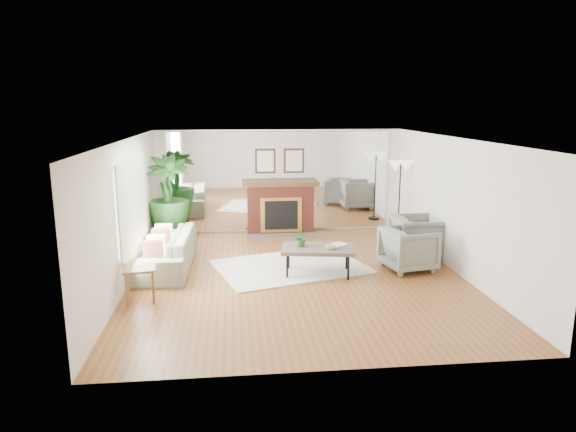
{
  "coord_description": "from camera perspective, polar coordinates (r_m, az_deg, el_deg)",
  "views": [
    {
      "loc": [
        -1.13,
        -8.97,
        3.1
      ],
      "look_at": [
        -0.1,
        0.6,
        1.0
      ],
      "focal_mm": 32.0,
      "sensor_mm": 36.0,
      "label": 1
    }
  ],
  "objects": [
    {
      "name": "area_rug",
      "position": [
        10.0,
        0.23,
        -5.63
      ],
      "size": [
        3.21,
        2.7,
        0.03
      ],
      "primitive_type": "cube",
      "rotation": [
        0.0,
        0.0,
        0.3
      ],
      "color": "silver",
      "rests_on": "ground"
    },
    {
      "name": "sofa",
      "position": [
        10.12,
        -13.42,
        -3.76
      ],
      "size": [
        1.01,
        2.44,
        0.7
      ],
      "primitive_type": "imported",
      "rotation": [
        0.0,
        0.0,
        -1.6
      ],
      "color": "gray",
      "rests_on": "ground"
    },
    {
      "name": "fruit_bowl",
      "position": [
        9.35,
        4.85,
        -3.5
      ],
      "size": [
        0.26,
        0.26,
        0.06
      ],
      "primitive_type": "imported",
      "rotation": [
        0.0,
        0.0,
        -0.13
      ],
      "color": "olive",
      "rests_on": "coffee_table"
    },
    {
      "name": "window_panel",
      "position": [
        9.71,
        -16.9,
        1.41
      ],
      "size": [
        0.04,
        2.4,
        1.5
      ],
      "primitive_type": "cube",
      "color": "#B2E09E",
      "rests_on": "wall_left"
    },
    {
      "name": "coffee_table",
      "position": [
        9.46,
        3.32,
        -3.73
      ],
      "size": [
        1.42,
        0.97,
        0.53
      ],
      "rotation": [
        0.0,
        0.0,
        -0.16
      ],
      "color": "#64574F",
      "rests_on": "ground"
    },
    {
      "name": "side_table",
      "position": [
        8.54,
        -16.17,
        -6.05
      ],
      "size": [
        0.57,
        0.57,
        0.57
      ],
      "rotation": [
        0.0,
        0.0,
        0.16
      ],
      "color": "olive",
      "rests_on": "ground"
    },
    {
      "name": "armchair_front",
      "position": [
        10.03,
        13.28,
        -3.56
      ],
      "size": [
        1.06,
        1.04,
        0.82
      ],
      "primitive_type": "imported",
      "rotation": [
        0.0,
        0.0,
        1.77
      ],
      "color": "gray",
      "rests_on": "ground"
    },
    {
      "name": "wall_back",
      "position": [
        12.65,
        -0.95,
        3.92
      ],
      "size": [
        6.0,
        0.02,
        2.5
      ],
      "primitive_type": "cube",
      "color": "white",
      "rests_on": "ground"
    },
    {
      "name": "fireplace",
      "position": [
        12.52,
        -0.84,
        1.09
      ],
      "size": [
        1.85,
        0.83,
        2.05
      ],
      "color": "maroon",
      "rests_on": "ground"
    },
    {
      "name": "floor_lamp",
      "position": [
        12.12,
        12.39,
        4.77
      ],
      "size": [
        0.6,
        0.33,
        1.83
      ],
      "color": "black",
      "rests_on": "ground"
    },
    {
      "name": "book",
      "position": [
        9.6,
        5.33,
        -3.2
      ],
      "size": [
        0.31,
        0.34,
        0.02
      ],
      "primitive_type": "imported",
      "rotation": [
        0.0,
        0.0,
        0.47
      ],
      "color": "olive",
      "rests_on": "coffee_table"
    },
    {
      "name": "mirror_panel",
      "position": [
        12.63,
        -0.94,
        3.9
      ],
      "size": [
        5.4,
        0.04,
        2.4
      ],
      "primitive_type": "cube",
      "color": "silver",
      "rests_on": "wall_back"
    },
    {
      "name": "wall_right",
      "position": [
        10.05,
        18.2,
        1.1
      ],
      "size": [
        0.02,
        7.0,
        2.5
      ],
      "primitive_type": "cube",
      "color": "white",
      "rests_on": "ground"
    },
    {
      "name": "ground",
      "position": [
        9.56,
        0.99,
        -6.59
      ],
      "size": [
        7.0,
        7.0,
        0.0
      ],
      "primitive_type": "plane",
      "color": "brown",
      "rests_on": "ground"
    },
    {
      "name": "wall_left",
      "position": [
        9.35,
        -17.48,
        0.34
      ],
      "size": [
        0.02,
        7.0,
        2.5
      ],
      "primitive_type": "cube",
      "color": "white",
      "rests_on": "ground"
    },
    {
      "name": "tabletop_plant",
      "position": [
        9.45,
        1.51,
        -2.43
      ],
      "size": [
        0.35,
        0.32,
        0.33
      ],
      "primitive_type": "imported",
      "rotation": [
        0.0,
        0.0,
        -0.23
      ],
      "color": "#2E6625",
      "rests_on": "coffee_table"
    },
    {
      "name": "armchair_back",
      "position": [
        10.88,
        14.14,
        -2.24
      ],
      "size": [
        0.97,
        0.94,
        0.87
      ],
      "primitive_type": "imported",
      "rotation": [
        0.0,
        0.0,
        1.58
      ],
      "color": "gray",
      "rests_on": "ground"
    },
    {
      "name": "potted_ficus",
      "position": [
        11.84,
        -13.19,
        2.1
      ],
      "size": [
        1.15,
        1.15,
        1.99
      ],
      "color": "#2A251F",
      "rests_on": "ground"
    }
  ]
}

